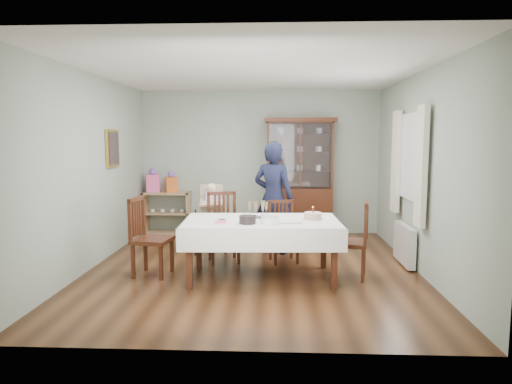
# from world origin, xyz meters

# --- Properties ---
(floor) EXTENTS (5.00, 5.00, 0.00)m
(floor) POSITION_xyz_m (0.00, 0.00, 0.00)
(floor) COLOR #593319
(floor) RESTS_ON ground
(room_shell) EXTENTS (5.00, 5.00, 5.00)m
(room_shell) POSITION_xyz_m (0.00, 0.53, 1.70)
(room_shell) COLOR #9EAA99
(room_shell) RESTS_ON floor
(dining_table) EXTENTS (2.04, 1.23, 0.76)m
(dining_table) POSITION_xyz_m (0.13, -0.41, 0.38)
(dining_table) COLOR #412010
(dining_table) RESTS_ON floor
(china_cabinet) EXTENTS (1.30, 0.48, 2.18)m
(china_cabinet) POSITION_xyz_m (0.75, 2.26, 1.12)
(china_cabinet) COLOR #412010
(china_cabinet) RESTS_ON floor
(sideboard) EXTENTS (0.90, 0.38, 0.80)m
(sideboard) POSITION_xyz_m (-1.75, 2.28, 0.40)
(sideboard) COLOR tan
(sideboard) RESTS_ON floor
(picture_frame) EXTENTS (0.04, 0.48, 0.58)m
(picture_frame) POSITION_xyz_m (-2.22, 0.80, 1.65)
(picture_frame) COLOR gold
(picture_frame) RESTS_ON room_shell
(window) EXTENTS (0.04, 1.02, 1.22)m
(window) POSITION_xyz_m (2.22, 0.30, 1.55)
(window) COLOR white
(window) RESTS_ON room_shell
(curtain_left) EXTENTS (0.07, 0.30, 1.55)m
(curtain_left) POSITION_xyz_m (2.16, -0.32, 1.45)
(curtain_left) COLOR silver
(curtain_left) RESTS_ON room_shell
(curtain_right) EXTENTS (0.07, 0.30, 1.55)m
(curtain_right) POSITION_xyz_m (2.16, 0.92, 1.45)
(curtain_right) COLOR silver
(curtain_right) RESTS_ON room_shell
(radiator) EXTENTS (0.10, 0.80, 0.55)m
(radiator) POSITION_xyz_m (2.16, 0.30, 0.30)
(radiator) COLOR white
(radiator) RESTS_ON floor
(chair_far_left) EXTENTS (0.56, 0.56, 1.01)m
(chair_far_left) POSITION_xyz_m (-0.45, 0.36, 0.30)
(chair_far_left) COLOR #412010
(chair_far_left) RESTS_ON floor
(chair_far_right) EXTENTS (0.48, 0.48, 0.89)m
(chair_far_right) POSITION_xyz_m (0.43, 0.39, 0.26)
(chair_far_right) COLOR #412010
(chair_far_right) RESTS_ON floor
(chair_end_left) EXTENTS (0.53, 0.53, 1.04)m
(chair_end_left) POSITION_xyz_m (-1.32, -0.37, 0.31)
(chair_end_left) COLOR #412010
(chair_end_left) RESTS_ON floor
(chair_end_right) EXTENTS (0.54, 0.54, 1.00)m
(chair_end_right) POSITION_xyz_m (1.29, -0.37, 0.30)
(chair_end_right) COLOR #412010
(chair_end_right) RESTS_ON floor
(woman) EXTENTS (0.75, 0.62, 1.76)m
(woman) POSITION_xyz_m (0.28, 0.91, 0.88)
(woman) COLOR black
(woman) RESTS_ON floor
(high_chair) EXTENTS (0.56, 0.56, 1.10)m
(high_chair) POSITION_xyz_m (-0.71, 0.96, 0.43)
(high_chair) COLOR black
(high_chair) RESTS_ON floor
(champagne_tray) EXTENTS (0.37, 0.37, 0.22)m
(champagne_tray) POSITION_xyz_m (0.08, -0.28, 0.83)
(champagne_tray) COLOR silver
(champagne_tray) RESTS_ON dining_table
(birthday_cake) EXTENTS (0.26, 0.26, 0.18)m
(birthday_cake) POSITION_xyz_m (0.79, -0.38, 0.81)
(birthday_cake) COLOR white
(birthday_cake) RESTS_ON dining_table
(plate_stack_dark) EXTENTS (0.25, 0.25, 0.10)m
(plate_stack_dark) POSITION_xyz_m (-0.03, -0.66, 0.81)
(plate_stack_dark) COLOR black
(plate_stack_dark) RESTS_ON dining_table
(plate_stack_white) EXTENTS (0.23, 0.23, 0.10)m
(plate_stack_white) POSITION_xyz_m (0.25, -0.71, 0.81)
(plate_stack_white) COLOR white
(plate_stack_white) RESTS_ON dining_table
(napkin_stack) EXTENTS (0.15, 0.15, 0.02)m
(napkin_stack) POSITION_xyz_m (-0.36, -0.62, 0.77)
(napkin_stack) COLOR pink
(napkin_stack) RESTS_ON dining_table
(cutlery) EXTENTS (0.14, 0.18, 0.01)m
(cutlery) POSITION_xyz_m (-0.41, -0.45, 0.77)
(cutlery) COLOR silver
(cutlery) RESTS_ON dining_table
(cake_knife) EXTENTS (0.31, 0.05, 0.01)m
(cake_knife) POSITION_xyz_m (0.49, -0.66, 0.77)
(cake_knife) COLOR silver
(cake_knife) RESTS_ON dining_table
(gift_bag_pink) EXTENTS (0.26, 0.19, 0.45)m
(gift_bag_pink) POSITION_xyz_m (-1.99, 2.26, 1.00)
(gift_bag_pink) COLOR pink
(gift_bag_pink) RESTS_ON sideboard
(gift_bag_orange) EXTENTS (0.26, 0.22, 0.40)m
(gift_bag_orange) POSITION_xyz_m (-1.65, 2.26, 0.98)
(gift_bag_orange) COLOR #DA5F22
(gift_bag_orange) RESTS_ON sideboard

